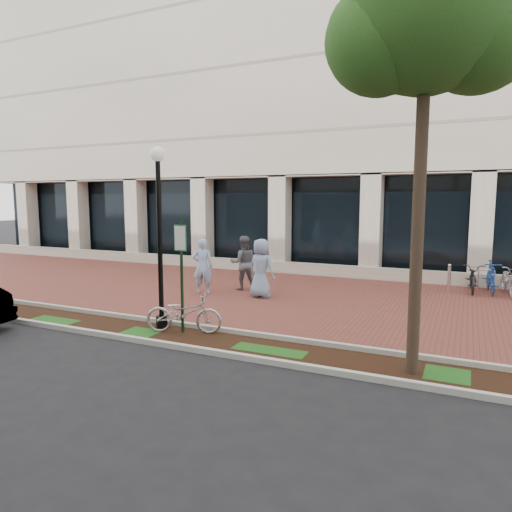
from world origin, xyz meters
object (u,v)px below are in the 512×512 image
at_px(lamppost, 159,228).
at_px(pedestrian_left, 203,266).
at_px(locked_bicycle, 184,313).
at_px(parking_sign, 181,261).
at_px(bike_rack_cluster, 509,279).
at_px(pedestrian_mid, 243,263).
at_px(bollard, 449,278).
at_px(pedestrian_right, 261,268).
at_px(street_tree, 430,19).

bearing_deg(lamppost, pedestrian_left, 107.50).
relative_size(lamppost, locked_bicycle, 2.41).
xyz_separation_m(parking_sign, bike_rack_cluster, (7.44, 8.37, -1.22)).
distance_m(locked_bicycle, bike_rack_cluster, 11.16).
bearing_deg(bike_rack_cluster, locked_bicycle, -139.34).
height_order(lamppost, pedestrian_mid, lamppost).
relative_size(locked_bicycle, pedestrian_mid, 0.96).
xyz_separation_m(lamppost, pedestrian_mid, (-0.35, 5.24, -1.54)).
relative_size(bollard, bike_rack_cluster, 0.32).
xyz_separation_m(parking_sign, pedestrian_right, (0.05, 4.46, -0.78)).
bearing_deg(pedestrian_mid, bike_rack_cluster, 167.75).
relative_size(lamppost, bike_rack_cluster, 1.42).
distance_m(locked_bicycle, pedestrian_left, 4.64).
bearing_deg(lamppost, pedestrian_mid, 93.77).
bearing_deg(locked_bicycle, bollard, -53.49).
relative_size(pedestrian_left, pedestrian_right, 0.98).
xyz_separation_m(street_tree, locked_bicycle, (-5.29, 0.35, -5.71)).
height_order(parking_sign, pedestrian_left, parking_sign).
distance_m(lamppost, street_tree, 7.10).
xyz_separation_m(parking_sign, bollard, (5.59, 7.86, -1.23)).
relative_size(street_tree, bike_rack_cluster, 2.51).
bearing_deg(street_tree, locked_bicycle, 176.19).
height_order(pedestrian_right, bollard, pedestrian_right).
height_order(street_tree, pedestrian_left, street_tree).
bearing_deg(street_tree, bike_rack_cluster, 76.44).
bearing_deg(pedestrian_mid, parking_sign, 69.48).
relative_size(lamppost, street_tree, 0.57).
bearing_deg(pedestrian_left, lamppost, 89.18).
height_order(pedestrian_mid, bollard, pedestrian_mid).
xyz_separation_m(locked_bicycle, bike_rack_cluster, (7.39, 8.36, 0.04)).
relative_size(locked_bicycle, bike_rack_cluster, 0.59).
height_order(parking_sign, bike_rack_cluster, parking_sign).
height_order(locked_bicycle, bike_rack_cluster, bike_rack_cluster).
height_order(street_tree, bike_rack_cluster, street_tree).
bearing_deg(pedestrian_right, pedestrian_mid, -27.26).
xyz_separation_m(pedestrian_right, bike_rack_cluster, (7.39, 3.91, -0.44)).
bearing_deg(locked_bicycle, bike_rack_cluster, -59.72).
height_order(pedestrian_mid, bike_rack_cluster, pedestrian_mid).
bearing_deg(lamppost, pedestrian_right, 79.98).
distance_m(street_tree, pedestrian_left, 10.07).
bearing_deg(locked_bicycle, parking_sign, 80.98).
distance_m(locked_bicycle, bollard, 9.61).
relative_size(locked_bicycle, bollard, 1.83).
distance_m(pedestrian_mid, bike_rack_cluster, 9.02).
height_order(street_tree, pedestrian_mid, street_tree).
xyz_separation_m(pedestrian_mid, bike_rack_cluster, (8.49, 2.99, -0.43)).
bearing_deg(street_tree, parking_sign, 176.30).
height_order(lamppost, bike_rack_cluster, lamppost).
bearing_deg(pedestrian_left, street_tree, 130.05).
relative_size(pedestrian_left, bollard, 1.88).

